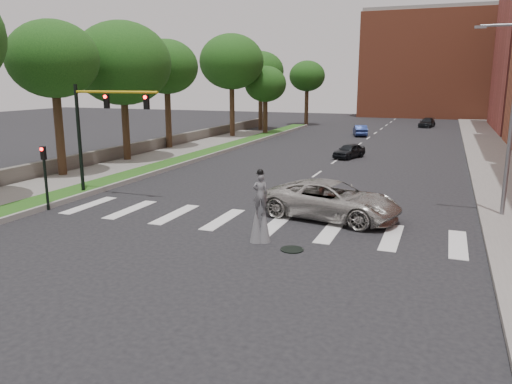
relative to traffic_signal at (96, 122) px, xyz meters
The scene contains 23 objects.
ground_plane 11.04m from the traffic_signal, 17.05° to the right, with size 160.00×160.00×0.00m, color black.
grass_median 17.56m from the traffic_signal, 95.77° to the left, with size 2.00×60.00×0.25m, color #204D16.
median_curb 17.48m from the traffic_signal, 92.25° to the left, with size 0.20×60.00×0.28m, color gray.
sidewalk_left 9.37m from the traffic_signal, 123.98° to the left, with size 4.00×60.00×0.18m, color slate.
sidewalk_right 31.58m from the traffic_signal, 44.64° to the left, with size 5.00×90.00×0.18m, color slate.
stone_wall 20.64m from the traffic_signal, 110.80° to the left, with size 0.50×56.00×1.10m, color #56514A.
manhole 14.33m from the traffic_signal, 21.36° to the right, with size 0.90×0.90×0.04m, color black.
building_backdrop 76.80m from the traffic_signal, 78.12° to the left, with size 26.00×14.00×18.00m, color #AE5336.
streetlight 20.91m from the traffic_signal, ahead, with size 2.05×0.20×9.00m.
traffic_signal is the anchor object (origin of this frame).
secondary_signal 4.17m from the traffic_signal, 98.43° to the right, with size 0.25×0.21×3.23m.
stilt_performer 12.50m from the traffic_signal, 21.75° to the right, with size 0.81×0.65×3.01m.
suv_crossing 13.61m from the traffic_signal, ahead, with size 2.96×6.43×1.79m, color #ADAAA3.
car_near 22.17m from the traffic_signal, 61.33° to the left, with size 1.45×3.60×1.23m, color black.
car_mid 38.10m from the traffic_signal, 77.03° to the left, with size 1.37×3.94×1.30m, color navy.
car_far 54.11m from the traffic_signal, 73.38° to the left, with size 1.75×4.30×1.25m, color black.
tree_1 7.99m from the traffic_signal, 147.83° to the left, with size 5.85×5.85×10.23m.
tree_2 13.03m from the traffic_signal, 118.24° to the left, with size 7.57×7.57×10.92m.
tree_3 20.12m from the traffic_signal, 109.33° to the left, with size 5.85×5.85×10.14m.
tree_4 30.97m from the traffic_signal, 99.44° to the left, with size 7.21×7.21×11.53m.
tree_5 40.44m from the traffic_signal, 97.34° to the left, with size 6.02×6.02×10.16m.
tree_6 34.33m from the traffic_signal, 94.03° to the left, with size 4.96×4.96×8.11m.
tree_7 49.07m from the traffic_signal, 91.55° to the left, with size 5.14×5.14×9.23m.
Camera 1 is at (8.19, -19.59, 6.39)m, focal length 35.00 mm.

